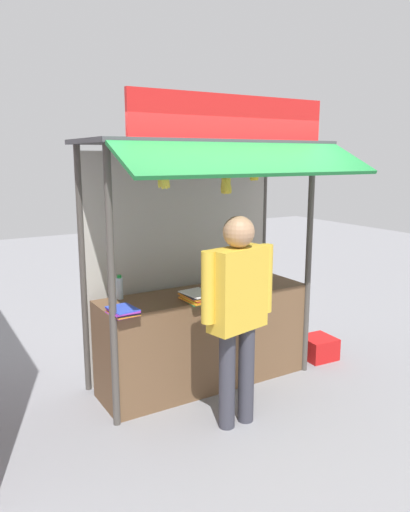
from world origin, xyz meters
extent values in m
plane|color=gray|center=(0.00, 0.00, 0.00)|extent=(20.00, 20.00, 0.00)
cube|color=brown|center=(0.00, 0.00, 0.46)|extent=(2.06, 0.58, 0.92)
cylinder|color=#4C4742|center=(-1.03, -0.29, 1.14)|extent=(0.06, 0.06, 2.28)
cylinder|color=#4C4742|center=(1.03, -0.29, 1.14)|extent=(0.06, 0.06, 2.28)
cylinder|color=#4C4742|center=(-1.03, 0.45, 1.14)|extent=(0.06, 0.06, 2.28)
cylinder|color=#4C4742|center=(1.03, 0.45, 1.14)|extent=(0.06, 0.06, 2.28)
cube|color=#B7B2A8|center=(0.00, 0.45, 1.12)|extent=(2.02, 0.04, 2.23)
cube|color=#3F3F44|center=(0.00, -0.02, 2.30)|extent=(2.26, 0.94, 0.04)
cube|color=#1E7A38|center=(0.00, -0.74, 2.17)|extent=(2.22, 0.51, 0.26)
cube|color=red|center=(0.00, -0.44, 2.50)|extent=(1.86, 0.04, 0.35)
cylinder|color=#59544C|center=(0.00, -0.39, 2.20)|extent=(1.96, 0.02, 0.02)
cylinder|color=silver|center=(-0.78, 0.20, 1.02)|extent=(0.06, 0.06, 0.20)
cylinder|color=#198C33|center=(-0.78, 0.20, 1.13)|extent=(0.04, 0.04, 0.03)
cylinder|color=silver|center=(0.17, 0.06, 1.03)|extent=(0.07, 0.07, 0.23)
cylinder|color=white|center=(0.17, 0.06, 1.17)|extent=(0.05, 0.05, 0.03)
cylinder|color=silver|center=(-0.92, 0.02, 1.03)|extent=(0.07, 0.07, 0.22)
cylinder|color=#198C33|center=(-0.92, 0.02, 1.15)|extent=(0.04, 0.04, 0.03)
cube|color=green|center=(-0.20, -0.21, 0.92)|extent=(0.25, 0.31, 0.01)
cube|color=orange|center=(-0.21, -0.21, 0.93)|extent=(0.24, 0.31, 0.01)
cube|color=yellow|center=(-0.19, -0.21, 0.94)|extent=(0.24, 0.30, 0.01)
cube|color=red|center=(-0.19, -0.21, 0.96)|extent=(0.25, 0.31, 0.01)
cube|color=orange|center=(-0.21, -0.21, 0.97)|extent=(0.25, 0.31, 0.01)
cube|color=black|center=(-0.20, -0.21, 0.98)|extent=(0.24, 0.31, 0.01)
cube|color=white|center=(-0.21, -0.22, 0.99)|extent=(0.26, 0.32, 0.01)
cube|color=purple|center=(-0.92, -0.22, 0.92)|extent=(0.21, 0.27, 0.01)
cube|color=orange|center=(-0.92, -0.23, 0.93)|extent=(0.21, 0.27, 0.01)
cube|color=black|center=(-0.92, -0.23, 0.94)|extent=(0.20, 0.27, 0.01)
cube|color=purple|center=(-0.93, -0.22, 0.95)|extent=(0.20, 0.26, 0.01)
cube|color=purple|center=(-0.92, -0.24, 0.96)|extent=(0.20, 0.26, 0.01)
cube|color=blue|center=(-0.92, -0.23, 0.97)|extent=(0.22, 0.28, 0.01)
cylinder|color=#332D23|center=(0.26, -0.39, 2.16)|extent=(0.01, 0.01, 0.06)
cylinder|color=olive|center=(0.26, -0.39, 2.11)|extent=(0.04, 0.04, 0.04)
ellipsoid|color=yellow|center=(0.28, -0.39, 2.04)|extent=(0.04, 0.07, 0.13)
ellipsoid|color=yellow|center=(0.27, -0.38, 2.04)|extent=(0.06, 0.06, 0.13)
ellipsoid|color=yellow|center=(0.26, -0.37, 2.04)|extent=(0.08, 0.04, 0.13)
ellipsoid|color=yellow|center=(0.25, -0.38, 2.04)|extent=(0.06, 0.05, 0.13)
ellipsoid|color=yellow|center=(0.24, -0.38, 2.04)|extent=(0.05, 0.07, 0.13)
ellipsoid|color=yellow|center=(0.24, -0.40, 2.04)|extent=(0.05, 0.07, 0.13)
ellipsoid|color=yellow|center=(0.25, -0.41, 2.04)|extent=(0.08, 0.05, 0.13)
ellipsoid|color=yellow|center=(0.27, -0.41, 2.04)|extent=(0.08, 0.05, 0.13)
ellipsoid|color=yellow|center=(0.28, -0.40, 2.04)|extent=(0.06, 0.07, 0.13)
cylinder|color=#332D23|center=(-0.61, -0.39, 2.16)|extent=(0.01, 0.01, 0.06)
cylinder|color=olive|center=(-0.61, -0.39, 2.10)|extent=(0.04, 0.04, 0.04)
ellipsoid|color=yellow|center=(-0.58, -0.39, 2.02)|extent=(0.04, 0.09, 0.17)
ellipsoid|color=yellow|center=(-0.59, -0.38, 2.02)|extent=(0.06, 0.06, 0.17)
ellipsoid|color=yellow|center=(-0.60, -0.36, 2.02)|extent=(0.10, 0.05, 0.17)
ellipsoid|color=yellow|center=(-0.63, -0.37, 2.02)|extent=(0.09, 0.07, 0.17)
ellipsoid|color=yellow|center=(-0.62, -0.39, 2.01)|extent=(0.05, 0.07, 0.17)
ellipsoid|color=yellow|center=(-0.63, -0.40, 2.02)|extent=(0.05, 0.07, 0.17)
ellipsoid|color=yellow|center=(-0.62, -0.41, 2.02)|extent=(0.07, 0.05, 0.17)
ellipsoid|color=yellow|center=(-0.61, -0.42, 2.02)|extent=(0.09, 0.04, 0.17)
ellipsoid|color=yellow|center=(-0.60, -0.40, 2.01)|extent=(0.06, 0.06, 0.17)
cylinder|color=#332D23|center=(-0.03, -0.39, 2.12)|extent=(0.01, 0.01, 0.14)
cylinder|color=olive|center=(-0.03, -0.39, 2.03)|extent=(0.04, 0.04, 0.04)
ellipsoid|color=yellow|center=(-0.01, -0.39, 1.95)|extent=(0.04, 0.08, 0.16)
ellipsoid|color=yellow|center=(-0.02, -0.38, 1.95)|extent=(0.06, 0.06, 0.16)
ellipsoid|color=yellow|center=(-0.02, -0.37, 1.95)|extent=(0.09, 0.05, 0.16)
ellipsoid|color=yellow|center=(-0.04, -0.37, 1.95)|extent=(0.08, 0.07, 0.16)
ellipsoid|color=yellow|center=(-0.05, -0.38, 1.95)|extent=(0.05, 0.07, 0.16)
ellipsoid|color=yellow|center=(-0.05, -0.40, 1.95)|extent=(0.06, 0.08, 0.16)
ellipsoid|color=yellow|center=(-0.04, -0.42, 1.95)|extent=(0.09, 0.07, 0.16)
ellipsoid|color=yellow|center=(-0.02, -0.42, 1.95)|extent=(0.09, 0.05, 0.16)
ellipsoid|color=yellow|center=(-0.01, -0.40, 1.95)|extent=(0.06, 0.07, 0.16)
cylinder|color=#383842|center=(-0.27, -0.79, 0.42)|extent=(0.13, 0.13, 0.83)
cylinder|color=#383842|center=(-0.08, -0.79, 0.42)|extent=(0.13, 0.13, 0.83)
cube|color=gold|center=(-0.18, -0.79, 1.16)|extent=(0.53, 0.31, 0.66)
cylinder|color=gold|center=(-0.45, -0.79, 1.21)|extent=(0.11, 0.11, 0.56)
cylinder|color=gold|center=(0.10, -0.79, 1.21)|extent=(0.11, 0.11, 0.56)
sphere|color=tan|center=(-0.18, -0.79, 1.62)|extent=(0.25, 0.25, 0.25)
cube|color=red|center=(1.37, -0.14, 0.12)|extent=(0.36, 0.36, 0.24)
camera|label=1|loc=(-2.33, -3.86, 2.19)|focal=34.54mm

